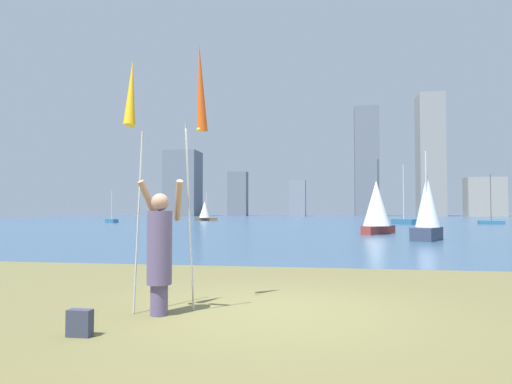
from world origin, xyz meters
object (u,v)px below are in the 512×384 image
Objects in this scene: person at (160,248)px; sailboat_5 at (205,211)px; bag at (80,323)px; sailboat_4 at (427,210)px; kite_flag_left at (131,101)px; sailboat_6 at (377,207)px; sailboat_2 at (112,220)px; kite_flag_right at (200,93)px; sailboat_1 at (491,222)px; sailboat_3 at (404,221)px.

sailboat_5 is at bearing 106.04° from person.
bag is 18.95m from sailboat_4.
sailboat_6 is at bearing 76.18° from kite_flag_left.
sailboat_2 is 0.80× the size of sailboat_6.
person is at bearing -120.67° from kite_flag_right.
sailboat_1 is 1.39× the size of sailboat_2.
sailboat_5 is (-13.39, 53.24, 1.11)m from bag.
sailboat_3 is 1.55× the size of sailboat_5.
sailboat_2 is 37.78m from sailboat_4.
sailboat_6 is at bearing 78.16° from person.
kite_flag_left reaches higher than bag.
sailboat_5 is at bearing 162.57° from sailboat_1.
sailboat_6 is at bearing 108.40° from sailboat_4.
sailboat_3 reaches higher than sailboat_5.
sailboat_4 reaches higher than kite_flag_right.
sailboat_4 is at bearing -96.29° from sailboat_3.
sailboat_5 is 0.85× the size of sailboat_6.
kite_flag_left is 46.12m from sailboat_1.
sailboat_3 reaches higher than kite_flag_left.
kite_flag_left is 41.66m from sailboat_3.
kite_flag_right is 0.88× the size of sailboat_6.
sailboat_2 is at bearing 118.61° from person.
sailboat_1 is at bearing 57.72° from sailboat_6.
sailboat_6 is (5.48, 22.75, 1.46)m from bag.
person reaches higher than bag.
sailboat_5 reaches higher than sailboat_2.
sailboat_2 is at bearing 178.00° from sailboat_3.
kite_flag_right is 45.16m from sailboat_1.
sailboat_1 is at bearing 1.09° from sailboat_2.
bag is at bearing -97.12° from kite_flag_left.
kite_flag_left is at bearing -134.83° from kite_flag_right.
kite_flag_right is 46.36m from sailboat_2.
person is 0.52× the size of sailboat_2.
kite_flag_left is 18.00m from sailboat_4.
person is 0.31× the size of sailboat_3.
kite_flag_left is at bearing 82.88° from bag.
kite_flag_right is 3.58m from bag.
sailboat_1 is at bearing 67.07° from kite_flag_right.
sailboat_5 is at bearing 119.97° from sailboat_4.
sailboat_1 reaches higher than sailboat_4.
sailboat_4 reaches higher than person.
kite_flag_right is 0.93× the size of sailboat_4.
sailboat_4 is (6.74, 16.34, 0.50)m from person.
person is 0.41× the size of sailboat_6.
sailboat_2 is (-21.04, 42.50, 0.10)m from bag.
sailboat_4 reaches higher than sailboat_5.
bag is 0.06× the size of sailboat_1.
sailboat_5 is (7.64, 10.74, 1.02)m from sailboat_2.
sailboat_3 is 19.22m from sailboat_6.
sailboat_3 is (9.88, 41.42, 0.20)m from bag.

